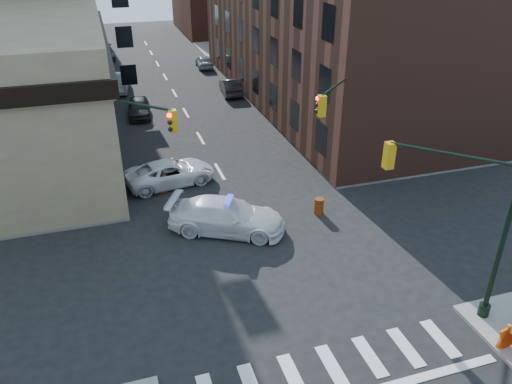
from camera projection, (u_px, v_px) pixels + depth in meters
ground at (270, 259)px, 23.46m from camera, size 140.00×140.00×0.00m
sidewalk_ne at (368, 63)px, 57.11m from camera, size 34.00×54.50×0.15m
commercial_row_ne at (330, 18)px, 42.58m from camera, size 14.00×34.00×14.00m
signal_pole_se at (477, 211)px, 18.24m from camera, size 5.40×5.27×8.00m
signal_pole_nw at (123, 146)px, 24.37m from camera, size 3.58×3.67×8.00m
signal_pole_ne at (340, 122)px, 27.48m from camera, size 3.67×3.58×8.00m
tree_ne_near at (256, 55)px, 45.72m from camera, size 3.00×3.00×4.85m
tree_ne_far at (234, 39)px, 52.46m from camera, size 3.00×3.00×4.85m
police_car at (227, 216)px, 25.27m from camera, size 6.37×4.83×1.72m
pickup at (170, 173)px, 30.02m from camera, size 5.68×3.30×1.49m
parked_car_wnear at (139, 107)px, 40.95m from camera, size 2.14×4.49×1.48m
parked_car_wfar at (119, 83)px, 47.30m from camera, size 2.28×5.00×1.59m
parked_car_wdeep at (106, 54)px, 58.79m from camera, size 1.94×4.69×1.36m
parked_car_enear at (230, 87)px, 46.33m from camera, size 1.96×4.58×1.47m
parked_car_efar at (204, 61)px, 55.31m from camera, size 1.87×4.14×1.38m
pedestrian_a at (53, 200)px, 26.60m from camera, size 0.69×0.68×1.61m
pedestrian_b at (1, 216)px, 24.77m from camera, size 1.03×0.84×1.97m
barrel_road at (319, 206)px, 27.01m from camera, size 0.63×0.63×0.90m
barrel_bank at (162, 183)px, 29.25m from camera, size 0.70×0.70×1.04m
barricade_nw_a at (86, 208)px, 26.42m from camera, size 1.44×0.93×1.00m
barricade_nw_b at (25, 210)px, 26.26m from camera, size 1.38×0.93×0.95m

